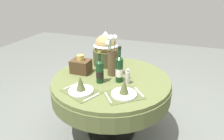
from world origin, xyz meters
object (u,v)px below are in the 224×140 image
(flower_vase, at_px, (112,57))
(gift_tub_back_left, at_px, (106,48))
(pepper_mill, at_px, (127,77))
(wine_bottle_centre, at_px, (119,69))
(place_setting_right, at_px, (124,91))
(woven_basket_side_left, at_px, (81,66))
(place_setting_left, at_px, (81,87))
(wine_bottle_left, at_px, (100,71))
(dining_table, at_px, (111,88))

(flower_vase, relative_size, gift_tub_back_left, 1.12)
(flower_vase, bearing_deg, pepper_mill, -34.74)
(wine_bottle_centre, bearing_deg, place_setting_right, -63.17)
(gift_tub_back_left, relative_size, woven_basket_side_left, 1.99)
(place_setting_left, relative_size, wine_bottle_left, 1.20)
(wine_bottle_centre, bearing_deg, flower_vase, 132.18)
(dining_table, height_order, wine_bottle_centre, wine_bottle_centre)
(pepper_mill, height_order, woven_basket_side_left, woven_basket_side_left)
(dining_table, bearing_deg, flower_vase, 100.60)
(dining_table, xyz_separation_m, place_setting_left, (-0.17, -0.38, 0.18))
(flower_vase, height_order, pepper_mill, flower_vase)
(flower_vase, xyz_separation_m, wine_bottle_centre, (0.13, -0.14, -0.07))
(wine_bottle_left, relative_size, pepper_mill, 2.07)
(place_setting_left, relative_size, woven_basket_side_left, 1.96)
(pepper_mill, distance_m, gift_tub_back_left, 0.59)
(place_setting_left, height_order, flower_vase, flower_vase)
(place_setting_left, bearing_deg, dining_table, 65.53)
(dining_table, relative_size, woven_basket_side_left, 6.15)
(place_setting_left, bearing_deg, place_setting_right, 10.90)
(woven_basket_side_left, bearing_deg, gift_tub_back_left, 61.40)
(gift_tub_back_left, bearing_deg, dining_table, -60.88)
(place_setting_right, height_order, flower_vase, flower_vase)
(place_setting_right, xyz_separation_m, flower_vase, (-0.25, 0.39, 0.17))
(gift_tub_back_left, bearing_deg, wine_bottle_left, -76.05)
(dining_table, distance_m, wine_bottle_left, 0.30)
(dining_table, height_order, pepper_mill, pepper_mill)
(wine_bottle_centre, distance_m, gift_tub_back_left, 0.51)
(place_setting_left, distance_m, pepper_mill, 0.49)
(pepper_mill, bearing_deg, gift_tub_back_left, 133.80)
(wine_bottle_centre, height_order, pepper_mill, wine_bottle_centre)
(dining_table, distance_m, flower_vase, 0.35)
(wine_bottle_centre, xyz_separation_m, woven_basket_side_left, (-0.48, 0.07, -0.06))
(flower_vase, bearing_deg, place_setting_right, -56.98)
(wine_bottle_left, xyz_separation_m, pepper_mill, (0.28, 0.07, -0.05))
(place_setting_left, relative_size, pepper_mill, 2.49)
(place_setting_left, distance_m, wine_bottle_centre, 0.44)
(wine_bottle_left, xyz_separation_m, gift_tub_back_left, (-0.12, 0.48, 0.09))
(woven_basket_side_left, bearing_deg, place_setting_left, -63.04)
(place_setting_left, distance_m, place_setting_right, 0.41)
(wine_bottle_left, distance_m, pepper_mill, 0.29)
(wine_bottle_centre, bearing_deg, pepper_mill, -7.76)
(place_setting_left, height_order, woven_basket_side_left, woven_basket_side_left)
(flower_vase, relative_size, woven_basket_side_left, 2.23)
(dining_table, distance_m, place_setting_right, 0.42)
(place_setting_right, bearing_deg, gift_tub_back_left, 123.50)
(dining_table, xyz_separation_m, wine_bottle_left, (-0.07, -0.13, 0.26))
(dining_table, bearing_deg, place_setting_right, -51.88)
(place_setting_right, height_order, pepper_mill, pepper_mill)
(place_setting_left, relative_size, wine_bottle_centre, 1.08)
(dining_table, height_order, wine_bottle_left, wine_bottle_left)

